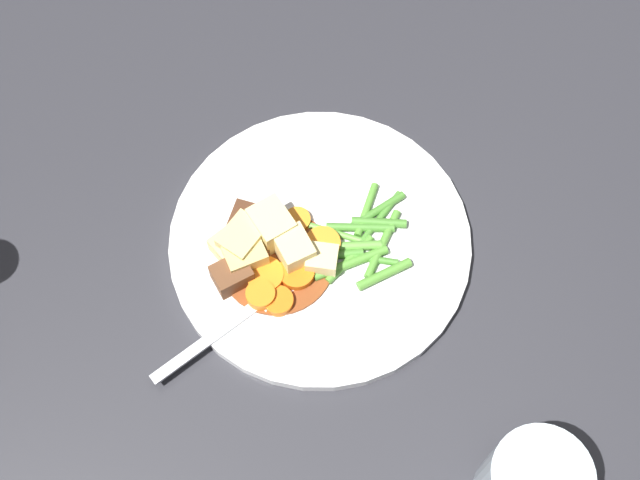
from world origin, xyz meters
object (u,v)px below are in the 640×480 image
at_px(carrot_slice_6, 327,244).
at_px(potato_chunk_4, 272,225).
at_px(dinner_plate, 320,243).
at_px(carrot_slice_1, 297,220).
at_px(potato_chunk_1, 243,241).
at_px(potato_chunk_5, 294,250).
at_px(carrot_slice_5, 265,276).
at_px(meat_chunk_2, 232,275).
at_px(carrot_slice_2, 291,240).
at_px(meat_chunk_0, 244,223).
at_px(carrot_slice_3, 261,295).
at_px(potato_chunk_2, 245,256).
at_px(fork, 239,318).
at_px(carrot_slice_0, 297,273).
at_px(potato_chunk_0, 322,260).
at_px(meat_chunk_1, 258,250).
at_px(potato_chunk_3, 229,248).
at_px(carrot_slice_4, 279,301).

xyz_separation_m(carrot_slice_6, potato_chunk_4, (0.04, -0.03, 0.01)).
bearing_deg(dinner_plate, potato_chunk_4, -24.95).
distance_m(carrot_slice_1, carrot_slice_6, 0.04).
xyz_separation_m(potato_chunk_1, potato_chunk_5, (-0.04, 0.02, 0.00)).
distance_m(carrot_slice_5, potato_chunk_1, 0.04).
bearing_deg(meat_chunk_2, potato_chunk_1, -121.64).
xyz_separation_m(carrot_slice_2, meat_chunk_0, (0.04, -0.03, 0.00)).
xyz_separation_m(carrot_slice_3, potato_chunk_2, (0.00, -0.04, 0.01)).
xyz_separation_m(dinner_plate, carrot_slice_2, (0.03, -0.01, 0.01)).
distance_m(carrot_slice_5, fork, 0.04).
distance_m(potato_chunk_2, potato_chunk_4, 0.04).
relative_size(carrot_slice_0, carrot_slice_3, 1.24).
bearing_deg(potato_chunk_0, carrot_slice_5, -2.14).
height_order(carrot_slice_0, carrot_slice_2, same).
distance_m(dinner_plate, meat_chunk_1, 0.06).
height_order(dinner_plate, fork, fork).
bearing_deg(carrot_slice_1, potato_chunk_0, 101.48).
xyz_separation_m(carrot_slice_5, potato_chunk_3, (0.03, -0.03, 0.00)).
bearing_deg(potato_chunk_3, dinner_plate, 172.32).
height_order(carrot_slice_2, carrot_slice_6, same).
height_order(potato_chunk_0, potato_chunk_3, potato_chunk_0).
distance_m(potato_chunk_0, meat_chunk_2, 0.08).
distance_m(meat_chunk_1, meat_chunk_2, 0.04).
bearing_deg(potato_chunk_3, carrot_slice_2, 174.18).
xyz_separation_m(carrot_slice_2, carrot_slice_4, (0.03, 0.06, -0.00)).
relative_size(carrot_slice_1, carrot_slice_4, 0.93).
bearing_deg(potato_chunk_3, meat_chunk_1, 161.01).
bearing_deg(dinner_plate, potato_chunk_5, 20.31).
bearing_deg(meat_chunk_1, potato_chunk_0, 152.58).
bearing_deg(fork, carrot_slice_1, -134.36).
height_order(carrot_slice_0, potato_chunk_1, potato_chunk_1).
height_order(carrot_slice_6, potato_chunk_1, potato_chunk_1).
relative_size(potato_chunk_2, meat_chunk_1, 1.81).
bearing_deg(potato_chunk_2, meat_chunk_1, -160.21).
distance_m(carrot_slice_2, potato_chunk_3, 0.06).
relative_size(carrot_slice_2, carrot_slice_3, 1.07).
bearing_deg(meat_chunk_2, fork, 84.58).
relative_size(carrot_slice_2, potato_chunk_1, 0.72).
distance_m(carrot_slice_3, potato_chunk_2, 0.04).
bearing_deg(carrot_slice_6, carrot_slice_2, -24.32).
xyz_separation_m(carrot_slice_2, potato_chunk_1, (0.04, -0.01, 0.01)).
relative_size(carrot_slice_0, potato_chunk_3, 1.09).
bearing_deg(potato_chunk_2, carrot_slice_2, -170.17).
distance_m(dinner_plate, carrot_slice_5, 0.06).
bearing_deg(carrot_slice_0, meat_chunk_2, -11.40).
bearing_deg(potato_chunk_0, potato_chunk_5, -33.84).
bearing_deg(dinner_plate, carrot_slice_2, -11.68).
bearing_deg(meat_chunk_0, potato_chunk_0, 135.83).
xyz_separation_m(potato_chunk_2, potato_chunk_3, (0.01, -0.01, -0.00)).
xyz_separation_m(carrot_slice_5, potato_chunk_1, (0.01, -0.04, 0.01)).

